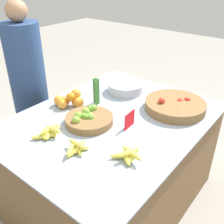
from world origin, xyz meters
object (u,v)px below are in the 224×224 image
lime_bowl (89,119)px  metal_bowl (125,87)px  price_sign (130,120)px  vendor_person (31,98)px  tomato_basket (175,106)px

lime_bowl → metal_bowl: 0.57m
lime_bowl → price_sign: (0.13, -0.25, 0.02)m
lime_bowl → vendor_person: bearing=84.3°
lime_bowl → metal_bowl: lime_bowl is taller
vendor_person → tomato_basket: bearing=-68.2°
lime_bowl → metal_bowl: size_ratio=1.11×
lime_bowl → price_sign: size_ratio=2.81×
lime_bowl → vendor_person: vendor_person is taller
tomato_basket → metal_bowl: (0.03, 0.47, 0.00)m
lime_bowl → price_sign: price_sign is taller
vendor_person → price_sign: bearing=-87.0°
tomato_basket → metal_bowl: tomato_basket is taller
price_sign → metal_bowl: bearing=34.5°
lime_bowl → tomato_basket: 0.65m
tomato_basket → vendor_person: (-0.45, 1.14, -0.12)m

